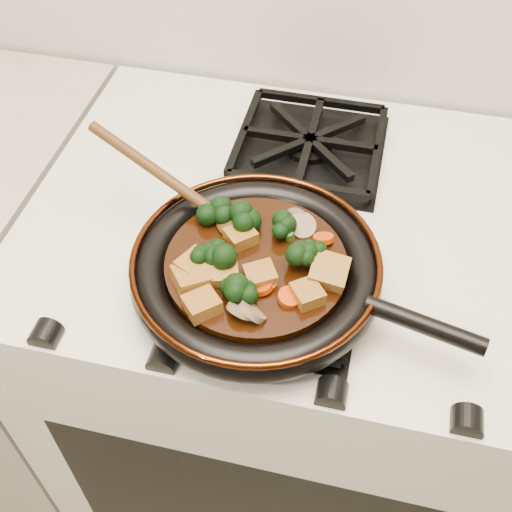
# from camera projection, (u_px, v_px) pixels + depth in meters

# --- Properties ---
(stove) EXTENTS (0.76, 0.60, 0.90)m
(stove) POSITION_uv_depth(u_px,v_px,m) (282.00, 374.00, 1.26)
(stove) COLOR silver
(stove) RESTS_ON ground
(burner_grate_front) EXTENTS (0.23, 0.23, 0.03)m
(burner_grate_front) POSITION_uv_depth(u_px,v_px,m) (272.00, 280.00, 0.82)
(burner_grate_front) COLOR black
(burner_grate_front) RESTS_ON stove
(burner_grate_back) EXTENTS (0.23, 0.23, 0.03)m
(burner_grate_back) POSITION_uv_depth(u_px,v_px,m) (310.00, 144.00, 1.00)
(burner_grate_back) COLOR black
(burner_grate_back) RESTS_ON stove
(skillet) EXTENTS (0.43, 0.31, 0.05)m
(skillet) POSITION_uv_depth(u_px,v_px,m) (258.00, 270.00, 0.80)
(skillet) COLOR black
(skillet) RESTS_ON burner_grate_front
(braising_sauce) EXTENTS (0.22, 0.22, 0.02)m
(braising_sauce) POSITION_uv_depth(u_px,v_px,m) (256.00, 267.00, 0.79)
(braising_sauce) COLOR black
(braising_sauce) RESTS_ON skillet
(tofu_cube_0) EXTENTS (0.05, 0.05, 0.02)m
(tofu_cube_0) POSITION_uv_depth(u_px,v_px,m) (223.00, 273.00, 0.76)
(tofu_cube_0) COLOR brown
(tofu_cube_0) RESTS_ON braising_sauce
(tofu_cube_1) EXTENTS (0.05, 0.05, 0.03)m
(tofu_cube_1) POSITION_uv_depth(u_px,v_px,m) (328.00, 273.00, 0.76)
(tofu_cube_1) COLOR brown
(tofu_cube_1) RESTS_ON braising_sauce
(tofu_cube_2) EXTENTS (0.05, 0.05, 0.02)m
(tofu_cube_2) POSITION_uv_depth(u_px,v_px,m) (261.00, 276.00, 0.76)
(tofu_cube_2) COLOR brown
(tofu_cube_2) RESTS_ON braising_sauce
(tofu_cube_3) EXTENTS (0.06, 0.05, 0.03)m
(tofu_cube_3) POSITION_uv_depth(u_px,v_px,m) (197.00, 268.00, 0.77)
(tofu_cube_3) COLOR brown
(tofu_cube_3) RESTS_ON braising_sauce
(tofu_cube_4) EXTENTS (0.05, 0.05, 0.02)m
(tofu_cube_4) POSITION_uv_depth(u_px,v_px,m) (202.00, 305.00, 0.73)
(tofu_cube_4) COLOR brown
(tofu_cube_4) RESTS_ON braising_sauce
(tofu_cube_5) EXTENTS (0.06, 0.06, 0.03)m
(tofu_cube_5) POSITION_uv_depth(u_px,v_px,m) (191.00, 279.00, 0.76)
(tofu_cube_5) COLOR brown
(tofu_cube_5) RESTS_ON braising_sauce
(tofu_cube_6) EXTENTS (0.05, 0.05, 0.02)m
(tofu_cube_6) POSITION_uv_depth(u_px,v_px,m) (307.00, 294.00, 0.74)
(tofu_cube_6) COLOR brown
(tofu_cube_6) RESTS_ON braising_sauce
(tofu_cube_7) EXTENTS (0.05, 0.05, 0.02)m
(tofu_cube_7) POSITION_uv_depth(u_px,v_px,m) (241.00, 237.00, 0.80)
(tofu_cube_7) COLOR brown
(tofu_cube_7) RESTS_ON braising_sauce
(broccoli_floret_0) EXTENTS (0.06, 0.07, 0.07)m
(broccoli_floret_0) POSITION_uv_depth(u_px,v_px,m) (290.00, 233.00, 0.80)
(broccoli_floret_0) COLOR black
(broccoli_floret_0) RESTS_ON braising_sauce
(broccoli_floret_1) EXTENTS (0.08, 0.08, 0.06)m
(broccoli_floret_1) POSITION_uv_depth(u_px,v_px,m) (239.00, 293.00, 0.74)
(broccoli_floret_1) COLOR black
(broccoli_floret_1) RESTS_ON braising_sauce
(broccoli_floret_2) EXTENTS (0.08, 0.08, 0.07)m
(broccoli_floret_2) POSITION_uv_depth(u_px,v_px,m) (244.00, 220.00, 0.81)
(broccoli_floret_2) COLOR black
(broccoli_floret_2) RESTS_ON braising_sauce
(broccoli_floret_3) EXTENTS (0.09, 0.09, 0.06)m
(broccoli_floret_3) POSITION_uv_depth(u_px,v_px,m) (224.00, 263.00, 0.77)
(broccoli_floret_3) COLOR black
(broccoli_floret_3) RESTS_ON braising_sauce
(broccoli_floret_4) EXTENTS (0.08, 0.08, 0.07)m
(broccoli_floret_4) POSITION_uv_depth(u_px,v_px,m) (218.00, 211.00, 0.82)
(broccoli_floret_4) COLOR black
(broccoli_floret_4) RESTS_ON braising_sauce
(broccoli_floret_5) EXTENTS (0.08, 0.09, 0.07)m
(broccoli_floret_5) POSITION_uv_depth(u_px,v_px,m) (211.00, 258.00, 0.77)
(broccoli_floret_5) COLOR black
(broccoli_floret_5) RESTS_ON braising_sauce
(broccoli_floret_6) EXTENTS (0.08, 0.09, 0.07)m
(broccoli_floret_6) POSITION_uv_depth(u_px,v_px,m) (308.00, 256.00, 0.77)
(broccoli_floret_6) COLOR black
(broccoli_floret_6) RESTS_ON braising_sauce
(carrot_coin_0) EXTENTS (0.03, 0.03, 0.02)m
(carrot_coin_0) POSITION_uv_depth(u_px,v_px,m) (323.00, 238.00, 0.80)
(carrot_coin_0) COLOR #BC3405
(carrot_coin_0) RESTS_ON braising_sauce
(carrot_coin_1) EXTENTS (0.03, 0.03, 0.01)m
(carrot_coin_1) POSITION_uv_depth(u_px,v_px,m) (266.00, 281.00, 0.76)
(carrot_coin_1) COLOR #BC3405
(carrot_coin_1) RESTS_ON braising_sauce
(carrot_coin_2) EXTENTS (0.03, 0.03, 0.02)m
(carrot_coin_2) POSITION_uv_depth(u_px,v_px,m) (285.00, 222.00, 0.82)
(carrot_coin_2) COLOR #BC3405
(carrot_coin_2) RESTS_ON braising_sauce
(carrot_coin_3) EXTENTS (0.03, 0.03, 0.01)m
(carrot_coin_3) POSITION_uv_depth(u_px,v_px,m) (289.00, 297.00, 0.74)
(carrot_coin_3) COLOR #BC3405
(carrot_coin_3) RESTS_ON braising_sauce
(carrot_coin_4) EXTENTS (0.03, 0.03, 0.02)m
(carrot_coin_4) POSITION_uv_depth(u_px,v_px,m) (262.00, 287.00, 0.75)
(carrot_coin_4) COLOR #BC3405
(carrot_coin_4) RESTS_ON braising_sauce
(mushroom_slice_0) EXTENTS (0.04, 0.04, 0.03)m
(mushroom_slice_0) POSITION_uv_depth(u_px,v_px,m) (241.00, 310.00, 0.73)
(mushroom_slice_0) COLOR #7B6347
(mushroom_slice_0) RESTS_ON braising_sauce
(mushroom_slice_1) EXTENTS (0.05, 0.05, 0.02)m
(mushroom_slice_1) POSITION_uv_depth(u_px,v_px,m) (322.00, 265.00, 0.77)
(mushroom_slice_1) COLOR #7B6347
(mushroom_slice_1) RESTS_ON braising_sauce
(mushroom_slice_2) EXTENTS (0.04, 0.03, 0.03)m
(mushroom_slice_2) POSITION_uv_depth(u_px,v_px,m) (295.00, 221.00, 0.82)
(mushroom_slice_2) COLOR #7B6347
(mushroom_slice_2) RESTS_ON braising_sauce
(mushroom_slice_3) EXTENTS (0.05, 0.04, 0.03)m
(mushroom_slice_3) POSITION_uv_depth(u_px,v_px,m) (253.00, 312.00, 0.73)
(mushroom_slice_3) COLOR #7B6347
(mushroom_slice_3) RESTS_ON braising_sauce
(mushroom_slice_4) EXTENTS (0.05, 0.05, 0.02)m
(mushroom_slice_4) POSITION_uv_depth(u_px,v_px,m) (302.00, 226.00, 0.82)
(mushroom_slice_4) COLOR #7B6347
(mushroom_slice_4) RESTS_ON braising_sauce
(wooden_spoon) EXTENTS (0.15, 0.08, 0.24)m
(wooden_spoon) POSITION_uv_depth(u_px,v_px,m) (194.00, 198.00, 0.83)
(wooden_spoon) COLOR #48290F
(wooden_spoon) RESTS_ON braising_sauce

